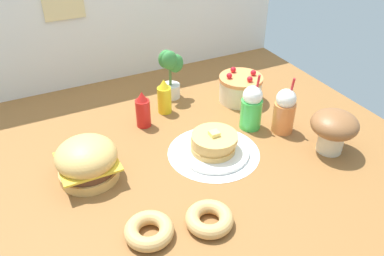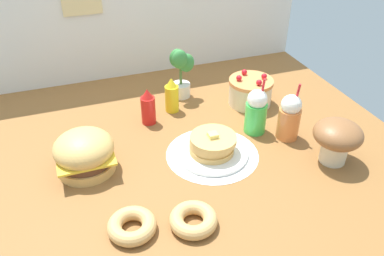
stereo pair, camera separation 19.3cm
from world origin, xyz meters
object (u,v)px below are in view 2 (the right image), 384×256
orange_float_cup (289,117)px  potted_plant (181,71)px  mustard_bottle (172,96)px  mushroom_stool (337,138)px  burger (84,153)px  layer_cake (250,91)px  pancake_stack (212,146)px  ketchup_bottle (148,107)px  donut_pink_glaze (132,226)px  cream_soda_cup (256,111)px  donut_chocolate (193,219)px

orange_float_cup → potted_plant: 0.71m
mustard_bottle → mushroom_stool: (0.59, -0.70, 0.04)m
burger → orange_float_cup: bearing=-4.7°
potted_plant → layer_cake: bearing=-31.8°
burger → mushroom_stool: size_ratio=1.21×
burger → pancake_stack: burger is taller
layer_cake → ketchup_bottle: 0.62m
ketchup_bottle → potted_plant: bearing=40.5°
potted_plant → orange_float_cup: bearing=-57.5°
burger → potted_plant: potted_plant is taller
donut_pink_glaze → potted_plant: bearing=61.6°
cream_soda_cup → donut_chocolate: size_ratio=1.61×
potted_plant → ketchup_bottle: bearing=-139.5°
ketchup_bottle → donut_chocolate: size_ratio=1.08×
mustard_bottle → donut_pink_glaze: size_ratio=1.08×
orange_float_cup → donut_pink_glaze: (-0.90, -0.36, -0.09)m
donut_chocolate → mushroom_stool: 0.79m
orange_float_cup → pancake_stack: bearing=-178.5°
ketchup_bottle → mushroom_stool: 0.97m
pancake_stack → potted_plant: size_ratio=1.11×
orange_float_cup → layer_cake: bearing=94.0°
mushroom_stool → orange_float_cup: bearing=112.3°
cream_soda_cup → layer_cake: bearing=68.6°
burger → ketchup_bottle: ketchup_bottle is taller
orange_float_cup → mustard_bottle: bearing=137.0°
cream_soda_cup → orange_float_cup: bearing=-37.7°
ketchup_bottle → cream_soda_cup: cream_soda_cup is taller
mustard_bottle → potted_plant: 0.19m
cream_soda_cup → pancake_stack: bearing=-158.4°
pancake_stack → donut_chocolate: size_ratio=1.83×
burger → cream_soda_cup: (0.88, 0.02, 0.03)m
ketchup_bottle → donut_pink_glaze: (-0.26, -0.74, -0.07)m
pancake_stack → ketchup_bottle: bearing=119.6°
donut_pink_glaze → potted_plant: size_ratio=0.61×
donut_chocolate → orange_float_cup: bearing=31.7°
pancake_stack → mushroom_stool: bearing=-24.3°
burger → mustard_bottle: (0.53, 0.37, 0.00)m
pancake_stack → potted_plant: (0.04, 0.61, 0.12)m
ketchup_bottle → donut_pink_glaze: bearing=-109.2°
donut_chocolate → potted_plant: 1.06m
donut_chocolate → mustard_bottle: bearing=78.3°
layer_cake → cream_soda_cup: cream_soda_cup is taller
pancake_stack → ketchup_bottle: size_ratio=1.70×
burger → cream_soda_cup: size_ratio=0.88×
mustard_bottle → orange_float_cup: size_ratio=0.67×
burger → layer_cake: (0.99, 0.30, -0.01)m
layer_cake → mustard_bottle: (-0.46, 0.08, 0.02)m
ketchup_bottle → mustard_bottle: (0.16, 0.08, 0.00)m
burger → donut_chocolate: 0.61m
layer_cake → ketchup_bottle: (-0.62, -0.00, 0.02)m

